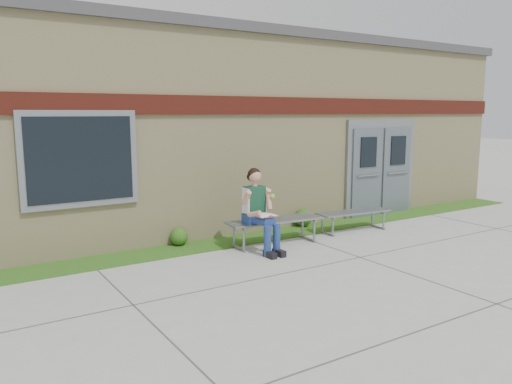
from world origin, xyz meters
TOP-DOWN VIEW (x-y plane):
  - ground at (0.00, 0.00)m, footprint 80.00×80.00m
  - grass_strip at (0.00, 2.60)m, footprint 16.00×0.80m
  - school_building at (-0.00, 5.99)m, footprint 16.20×6.22m
  - bench_left at (0.25, 2.00)m, footprint 1.91×0.69m
  - bench_right at (2.25, 2.00)m, footprint 1.67×0.61m
  - girl at (-0.24, 1.77)m, footprint 0.55×0.90m
  - shrub_mid at (-1.32, 2.85)m, footprint 0.33×0.33m
  - shrub_east at (1.59, 2.85)m, footprint 0.38×0.38m

SIDE VIEW (x-z plane):
  - ground at x=0.00m, z-range 0.00..0.00m
  - grass_strip at x=0.00m, z-range 0.00..0.02m
  - shrub_mid at x=-1.32m, z-range 0.02..0.35m
  - shrub_east at x=1.59m, z-range 0.02..0.40m
  - bench_right at x=2.25m, z-range 0.12..0.54m
  - bench_left at x=0.25m, z-range 0.13..0.62m
  - girl at x=-0.24m, z-range 0.03..1.51m
  - school_building at x=0.00m, z-range 0.00..4.20m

